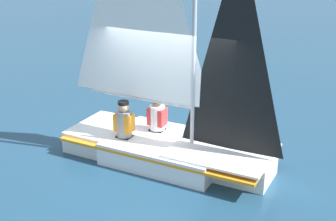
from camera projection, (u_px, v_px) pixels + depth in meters
name	position (u px, v px, depth m)	size (l,w,h in m)	color
ground_plane	(168.00, 160.00, 9.14)	(260.00, 260.00, 0.00)	navy
sailboat_main	(166.00, 120.00, 8.86)	(2.55, 4.29, 5.80)	white
sailor_helm	(157.00, 121.00, 9.34)	(0.36, 0.39, 1.16)	black
sailor_crew	(124.00, 127.00, 9.04)	(0.36, 0.39, 1.16)	black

